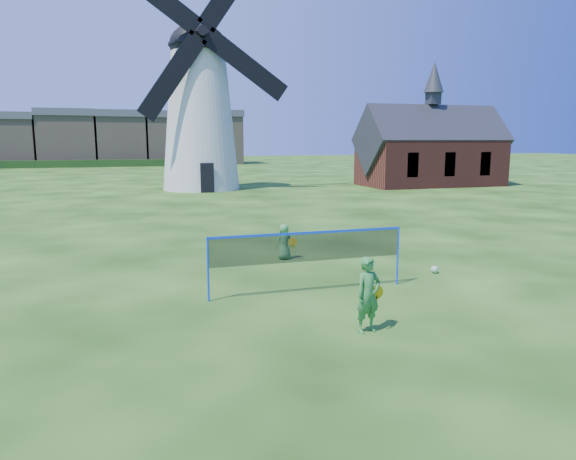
% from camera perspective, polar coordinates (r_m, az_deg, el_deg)
% --- Properties ---
extents(ground, '(220.00, 220.00, 0.00)m').
position_cam_1_polar(ground, '(13.38, -0.18, -6.74)').
color(ground, black).
rests_on(ground, ground).
extents(windmill, '(12.52, 5.82, 17.49)m').
position_cam_1_polar(windmill, '(41.36, -9.50, 12.84)').
color(windmill, silver).
rests_on(windmill, ground).
extents(chapel, '(11.80, 5.72, 9.98)m').
position_cam_1_polar(chapel, '(45.79, 15.14, 8.17)').
color(chapel, maroon).
rests_on(chapel, ground).
extents(badminton_net, '(5.05, 0.05, 1.55)m').
position_cam_1_polar(badminton_net, '(13.12, 2.19, -1.94)').
color(badminton_net, blue).
rests_on(badminton_net, ground).
extents(player_girl, '(0.73, 0.48, 1.52)m').
position_cam_1_polar(player_girl, '(10.64, 8.64, -6.93)').
color(player_girl, '#327D38').
rests_on(player_girl, ground).
extents(player_boy, '(0.67, 0.46, 1.15)m').
position_cam_1_polar(player_boy, '(16.87, -0.41, -1.26)').
color(player_boy, '#448D48').
rests_on(player_boy, ground).
extents(play_ball, '(0.22, 0.22, 0.22)m').
position_cam_1_polar(play_ball, '(15.78, 15.51, -4.12)').
color(play_ball, green).
rests_on(play_ball, ground).
extents(terraced_houses, '(66.47, 8.40, 8.32)m').
position_cam_1_polar(terraced_houses, '(85.56, -27.72, 8.77)').
color(terraced_houses, '#8E785E').
rests_on(terraced_houses, ground).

